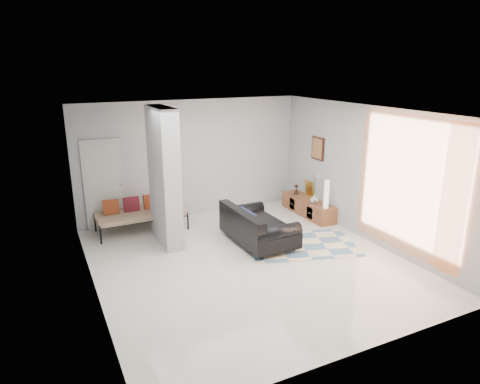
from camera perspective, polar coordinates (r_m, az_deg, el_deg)
name	(u,v)px	position (r m, az deg, el deg)	size (l,w,h in m)	color
floor	(248,261)	(8.19, 1.13, -9.24)	(6.00, 6.00, 0.00)	silver
ceiling	(249,112)	(7.41, 1.26, 10.64)	(6.00, 6.00, 0.00)	white
wall_back	(192,159)	(10.36, -6.40, 4.43)	(6.00, 6.00, 0.00)	#B5B8BA
wall_front	(363,255)	(5.36, 16.10, -8.02)	(6.00, 6.00, 0.00)	#B5B8BA
wall_left	(89,213)	(6.93, -19.51, -2.63)	(6.00, 6.00, 0.00)	#B5B8BA
wall_right	(367,174)	(9.22, 16.60, 2.31)	(6.00, 6.00, 0.00)	#B5B8BA
partition_column	(164,177)	(8.74, -10.08, 1.97)	(0.35, 1.20, 2.80)	#ACB0B3
hallway_door	(104,185)	(9.93, -17.72, 0.94)	(0.85, 0.06, 2.04)	silver
curtain	(408,186)	(8.38, 21.46, 0.77)	(2.55, 2.55, 0.00)	#FF8343
wall_art	(318,148)	(10.43, 10.33, 5.75)	(0.04, 0.45, 0.55)	#3D1D10
media_console	(308,207)	(10.69, 9.06, -1.95)	(0.45, 1.73, 0.80)	brown
loveseat	(256,227)	(8.85, 2.13, -4.73)	(1.06, 1.76, 0.76)	silver
daybed	(140,213)	(9.76, -13.21, -2.74)	(1.93, 0.82, 0.77)	black
area_rug	(301,245)	(8.97, 8.19, -6.99)	(2.18, 1.45, 0.01)	beige
cylinder_lamp	(326,194)	(9.97, 11.45, -0.29)	(0.12, 0.12, 0.66)	white
bronze_figurine	(296,189)	(10.94, 7.50, 0.34)	(0.13, 0.13, 0.26)	black
vase	(314,199)	(10.33, 9.87, -0.91)	(0.20, 0.20, 0.20)	silver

